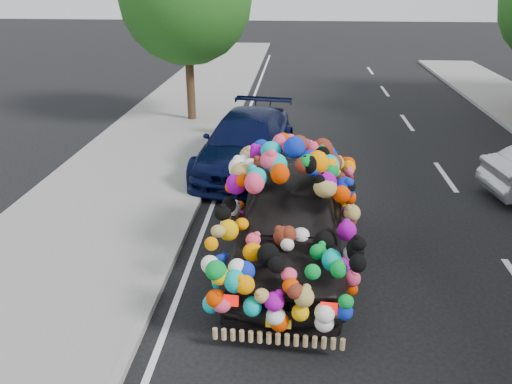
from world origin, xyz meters
TOP-DOWN VIEW (x-y plane):
  - ground at (0.00, 0.00)m, footprint 100.00×100.00m
  - sidewalk at (-4.30, 0.00)m, footprint 4.00×60.00m
  - kerb at (-2.35, 0.00)m, footprint 0.15×60.00m
  - plush_art_car at (-0.25, 0.66)m, footprint 2.47×5.00m
  - navy_sedan at (-1.49, 5.20)m, footprint 2.59×5.10m

SIDE VIEW (x-z plane):
  - ground at x=0.00m, z-range 0.00..0.00m
  - sidewalk at x=-4.30m, z-range 0.00..0.12m
  - kerb at x=-2.35m, z-range 0.00..0.13m
  - navy_sedan at x=-1.49m, z-range 0.00..1.42m
  - plush_art_car at x=-0.25m, z-range 0.03..2.29m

